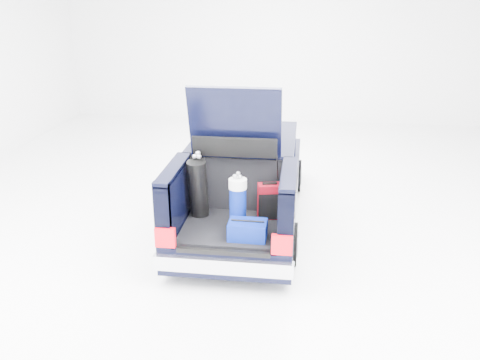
# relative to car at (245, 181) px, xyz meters

# --- Properties ---
(ground) EXTENTS (14.00, 14.00, 0.00)m
(ground) POSITION_rel_car_xyz_m (0.00, -0.11, -0.67)
(ground) COLOR white
(ground) RESTS_ON ground
(car) EXTENTS (1.87, 4.65, 2.47)m
(car) POSITION_rel_car_xyz_m (0.00, 0.00, 0.00)
(car) COLOR black
(car) RESTS_ON ground
(red_suitcase) EXTENTS (0.36, 0.27, 0.53)m
(red_suitcase) POSITION_rel_car_xyz_m (0.50, -1.22, 0.18)
(red_suitcase) COLOR #67030E
(red_suitcase) RESTS_ON car
(black_golf_bag) EXTENTS (0.29, 0.41, 0.97)m
(black_golf_bag) POSITION_rel_car_xyz_m (-0.50, -1.32, 0.36)
(black_golf_bag) COLOR black
(black_golf_bag) RESTS_ON car
(blue_golf_bag) EXTENTS (0.32, 0.32, 0.82)m
(blue_golf_bag) POSITION_rel_car_xyz_m (0.11, -1.64, 0.30)
(blue_golf_bag) COLOR black
(blue_golf_bag) RESTS_ON car
(blue_duffel) EXTENTS (0.50, 0.33, 0.26)m
(blue_duffel) POSITION_rel_car_xyz_m (0.27, -1.91, 0.05)
(blue_duffel) COLOR navy
(blue_duffel) RESTS_ON car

